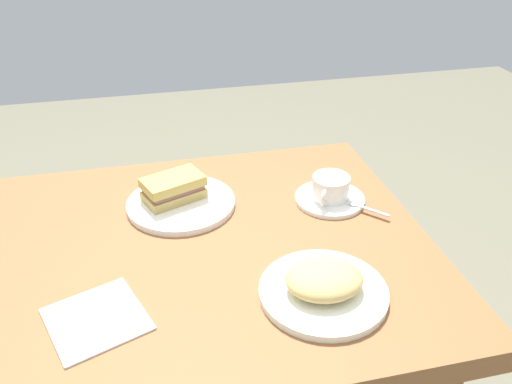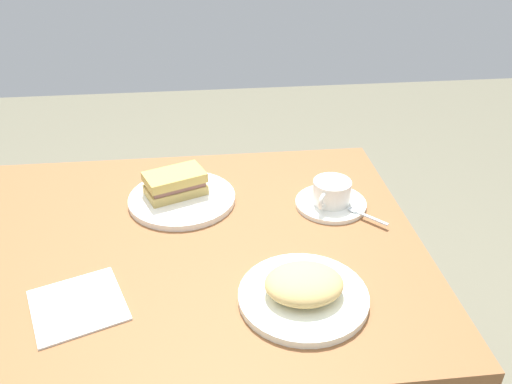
# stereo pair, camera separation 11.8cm
# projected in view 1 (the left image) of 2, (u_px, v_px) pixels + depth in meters

# --- Properties ---
(dining_table) EXTENTS (1.06, 0.77, 0.77)m
(dining_table) POSITION_uv_depth(u_px,v_px,m) (172.00, 302.00, 1.12)
(dining_table) COLOR brown
(dining_table) RESTS_ON ground_plane
(sandwich_plate) EXTENTS (0.24, 0.24, 0.01)m
(sandwich_plate) POSITION_uv_depth(u_px,v_px,m) (181.00, 203.00, 1.19)
(sandwich_plate) COLOR white
(sandwich_plate) RESTS_ON dining_table
(sandwich_front) EXTENTS (0.15, 0.12, 0.05)m
(sandwich_front) POSITION_uv_depth(u_px,v_px,m) (173.00, 188.00, 1.18)
(sandwich_front) COLOR tan
(sandwich_front) RESTS_ON sandwich_plate
(coffee_saucer) EXTENTS (0.16, 0.16, 0.01)m
(coffee_saucer) POSITION_uv_depth(u_px,v_px,m) (330.00, 199.00, 1.21)
(coffee_saucer) COLOR white
(coffee_saucer) RESTS_ON dining_table
(coffee_cup) EXTENTS (0.09, 0.10, 0.05)m
(coffee_cup) POSITION_uv_depth(u_px,v_px,m) (330.00, 187.00, 1.19)
(coffee_cup) COLOR white
(coffee_cup) RESTS_ON coffee_saucer
(spoon) EXTENTS (0.08, 0.08, 0.01)m
(spoon) POSITION_uv_depth(u_px,v_px,m) (361.00, 206.00, 1.16)
(spoon) COLOR silver
(spoon) RESTS_ON coffee_saucer
(side_plate) EXTENTS (0.23, 0.23, 0.01)m
(side_plate) POSITION_uv_depth(u_px,v_px,m) (323.00, 292.00, 0.93)
(side_plate) COLOR white
(side_plate) RESTS_ON dining_table
(side_food_pile) EXTENTS (0.14, 0.11, 0.04)m
(side_food_pile) POSITION_uv_depth(u_px,v_px,m) (324.00, 279.00, 0.92)
(side_food_pile) COLOR tan
(side_food_pile) RESTS_ON side_plate
(napkin) EXTENTS (0.19, 0.19, 0.00)m
(napkin) POSITION_uv_depth(u_px,v_px,m) (97.00, 319.00, 0.88)
(napkin) COLOR white
(napkin) RESTS_ON dining_table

